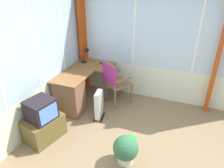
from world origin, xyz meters
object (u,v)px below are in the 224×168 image
at_px(desk, 71,93).
at_px(potted_plant, 126,148).
at_px(tv_on_stand, 43,122).
at_px(tv_remote, 103,63).
at_px(space_heater, 99,104).
at_px(desk_lamp, 87,53).
at_px(wooden_armchair, 113,79).

xyz_separation_m(desk, potted_plant, (-0.90, -1.47, -0.15)).
bearing_deg(tv_on_stand, desk, -1.39).
relative_size(tv_remote, space_heater, 0.25).
bearing_deg(tv_on_stand, desk_lamp, 1.89).
bearing_deg(tv_remote, wooden_armchair, -136.09).
bearing_deg(tv_remote, potted_plant, -150.06).
distance_m(desk, tv_on_stand, 0.91).
bearing_deg(wooden_armchair, tv_on_stand, 154.21).
xyz_separation_m(desk_lamp, space_heater, (-0.93, -0.70, -0.68)).
relative_size(wooden_armchair, space_heater, 1.64).
height_order(desk, desk_lamp, desk_lamp).
distance_m(desk_lamp, tv_remote, 0.45).
relative_size(desk, tv_on_stand, 1.86).
distance_m(wooden_armchair, space_heater, 0.66).
bearing_deg(tv_on_stand, potted_plant, -89.95).
relative_size(desk_lamp, tv_remote, 2.26).
height_order(desk, tv_remote, tv_remote).
relative_size(tv_remote, wooden_armchair, 0.15).
bearing_deg(space_heater, desk, 89.24).
distance_m(desk, wooden_armchair, 0.92).
xyz_separation_m(desk, wooden_armchair, (0.57, -0.69, 0.20)).
bearing_deg(desk, tv_remote, -18.89).
xyz_separation_m(tv_on_stand, space_heater, (0.90, -0.64, -0.04)).
distance_m(tv_remote, wooden_armchair, 0.54).
height_order(desk_lamp, wooden_armchair, desk_lamp).
xyz_separation_m(desk, tv_remote, (0.93, -0.32, 0.36)).
distance_m(desk_lamp, space_heater, 1.35).
distance_m(desk_lamp, wooden_armchair, 0.92).
height_order(desk, wooden_armchair, wooden_armchair).
bearing_deg(desk, space_heater, -90.76).
bearing_deg(potted_plant, tv_on_stand, 90.05).
relative_size(wooden_armchair, potted_plant, 2.06).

